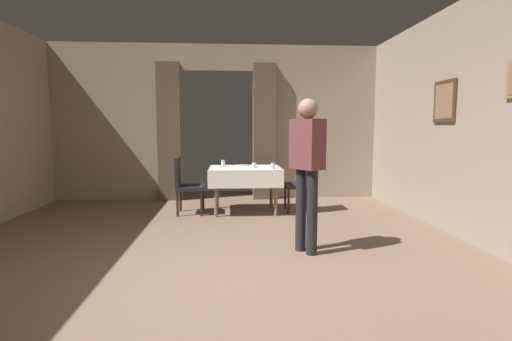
{
  "coord_description": "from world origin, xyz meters",
  "views": [
    {
      "loc": [
        0.23,
        -3.43,
        1.4
      ],
      "look_at": [
        0.51,
        0.56,
        0.96
      ],
      "focal_mm": 26.91,
      "sensor_mm": 36.0,
      "label": 1
    }
  ],
  "objects_px": {
    "dining_table_mid": "(245,174)",
    "chair_mid_right": "(303,181)",
    "plate_mid_a": "(243,165)",
    "glass_mid_b": "(254,165)",
    "chair_mid_left": "(185,183)",
    "glass_mid_c": "(273,166)",
    "person_waiter_by_doorway": "(307,162)",
    "glass_mid_d": "(223,163)"
  },
  "relations": [
    {
      "from": "dining_table_mid",
      "to": "person_waiter_by_doorway",
      "type": "distance_m",
      "value": 2.27
    },
    {
      "from": "chair_mid_right",
      "to": "glass_mid_c",
      "type": "distance_m",
      "value": 0.67
    },
    {
      "from": "dining_table_mid",
      "to": "glass_mid_c",
      "type": "xyz_separation_m",
      "value": [
        0.43,
        -0.27,
        0.15
      ]
    },
    {
      "from": "glass_mid_b",
      "to": "person_waiter_by_doorway",
      "type": "relative_size",
      "value": 0.05
    },
    {
      "from": "plate_mid_a",
      "to": "glass_mid_b",
      "type": "relative_size",
      "value": 2.68
    },
    {
      "from": "glass_mid_c",
      "to": "glass_mid_d",
      "type": "height_order",
      "value": "glass_mid_d"
    },
    {
      "from": "dining_table_mid",
      "to": "person_waiter_by_doorway",
      "type": "height_order",
      "value": "person_waiter_by_doorway"
    },
    {
      "from": "person_waiter_by_doorway",
      "to": "glass_mid_b",
      "type": "bearing_deg",
      "value": 102.35
    },
    {
      "from": "glass_mid_b",
      "to": "glass_mid_c",
      "type": "relative_size",
      "value": 0.87
    },
    {
      "from": "chair_mid_left",
      "to": "person_waiter_by_doorway",
      "type": "height_order",
      "value": "person_waiter_by_doorway"
    },
    {
      "from": "person_waiter_by_doorway",
      "to": "glass_mid_c",
      "type": "bearing_deg",
      "value": 95.07
    },
    {
      "from": "plate_mid_a",
      "to": "dining_table_mid",
      "type": "bearing_deg",
      "value": -84.56
    },
    {
      "from": "plate_mid_a",
      "to": "glass_mid_c",
      "type": "height_order",
      "value": "glass_mid_c"
    },
    {
      "from": "glass_mid_c",
      "to": "person_waiter_by_doorway",
      "type": "xyz_separation_m",
      "value": [
        0.17,
        -1.88,
        0.22
      ]
    },
    {
      "from": "dining_table_mid",
      "to": "chair_mid_left",
      "type": "xyz_separation_m",
      "value": [
        -0.98,
        -0.07,
        -0.13
      ]
    },
    {
      "from": "chair_mid_right",
      "to": "plate_mid_a",
      "type": "height_order",
      "value": "chair_mid_right"
    },
    {
      "from": "dining_table_mid",
      "to": "chair_mid_left",
      "type": "relative_size",
      "value": 1.28
    },
    {
      "from": "glass_mid_d",
      "to": "person_waiter_by_doorway",
      "type": "distance_m",
      "value": 2.53
    },
    {
      "from": "chair_mid_right",
      "to": "glass_mid_b",
      "type": "relative_size",
      "value": 10.92
    },
    {
      "from": "chair_mid_right",
      "to": "plate_mid_a",
      "type": "distance_m",
      "value": 1.08
    },
    {
      "from": "chair_mid_left",
      "to": "glass_mid_b",
      "type": "relative_size",
      "value": 10.92
    },
    {
      "from": "chair_mid_right",
      "to": "person_waiter_by_doorway",
      "type": "relative_size",
      "value": 0.54
    },
    {
      "from": "dining_table_mid",
      "to": "glass_mid_b",
      "type": "distance_m",
      "value": 0.23
    },
    {
      "from": "dining_table_mid",
      "to": "glass_mid_c",
      "type": "height_order",
      "value": "glass_mid_c"
    },
    {
      "from": "dining_table_mid",
      "to": "chair_mid_right",
      "type": "height_order",
      "value": "chair_mid_right"
    },
    {
      "from": "glass_mid_d",
      "to": "glass_mid_c",
      "type": "bearing_deg",
      "value": -29.4
    },
    {
      "from": "chair_mid_right",
      "to": "glass_mid_d",
      "type": "xyz_separation_m",
      "value": [
        -1.35,
        0.18,
        0.29
      ]
    },
    {
      "from": "glass_mid_b",
      "to": "glass_mid_d",
      "type": "relative_size",
      "value": 0.76
    },
    {
      "from": "plate_mid_a",
      "to": "person_waiter_by_doorway",
      "type": "xyz_separation_m",
      "value": [
        0.63,
        -2.46,
        0.27
      ]
    },
    {
      "from": "chair_mid_left",
      "to": "person_waiter_by_doorway",
      "type": "xyz_separation_m",
      "value": [
        1.58,
        -2.09,
        0.51
      ]
    },
    {
      "from": "plate_mid_a",
      "to": "person_waiter_by_doorway",
      "type": "bearing_deg",
      "value": -75.65
    },
    {
      "from": "dining_table_mid",
      "to": "glass_mid_c",
      "type": "bearing_deg",
      "value": -32.24
    },
    {
      "from": "glass_mid_b",
      "to": "glass_mid_d",
      "type": "distance_m",
      "value": 0.58
    },
    {
      "from": "glass_mid_c",
      "to": "person_waiter_by_doorway",
      "type": "relative_size",
      "value": 0.06
    },
    {
      "from": "glass_mid_b",
      "to": "person_waiter_by_doorway",
      "type": "xyz_separation_m",
      "value": [
        0.45,
        -2.07,
        0.23
      ]
    },
    {
      "from": "chair_mid_left",
      "to": "glass_mid_b",
      "type": "height_order",
      "value": "chair_mid_left"
    },
    {
      "from": "chair_mid_left",
      "to": "glass_mid_d",
      "type": "bearing_deg",
      "value": 21.87
    },
    {
      "from": "plate_mid_a",
      "to": "glass_mid_c",
      "type": "xyz_separation_m",
      "value": [
        0.46,
        -0.58,
        0.04
      ]
    },
    {
      "from": "plate_mid_a",
      "to": "person_waiter_by_doorway",
      "type": "distance_m",
      "value": 2.55
    },
    {
      "from": "plate_mid_a",
      "to": "glass_mid_c",
      "type": "bearing_deg",
      "value": -51.35
    },
    {
      "from": "glass_mid_b",
      "to": "glass_mid_d",
      "type": "bearing_deg",
      "value": 152.77
    },
    {
      "from": "plate_mid_a",
      "to": "glass_mid_d",
      "type": "xyz_separation_m",
      "value": [
        -0.34,
        -0.13,
        0.05
      ]
    }
  ]
}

